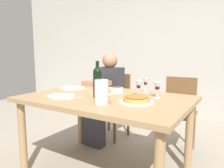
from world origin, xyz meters
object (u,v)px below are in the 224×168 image
(wine_glass_left_diner, at_px, (146,82))
(dinner_plate_right_setting, at_px, (73,88))
(chair_left, at_px, (115,101))
(baked_tart, at_px, (137,99))
(chair_right, at_px, (179,109))
(dining_table, at_px, (106,106))
(diner_left, at_px, (105,95))
(salad_bowl, at_px, (117,89))
(dinner_plate_left_setting, at_px, (62,96))
(wine_glass_centre, at_px, (157,87))
(wine_glass_right_diner, at_px, (139,85))
(wine_bottle, at_px, (98,82))
(water_pitcher, at_px, (101,93))

(wine_glass_left_diner, bearing_deg, dinner_plate_right_setting, -163.93)
(wine_glass_left_diner, bearing_deg, chair_left, 143.74)
(baked_tart, xyz_separation_m, chair_right, (0.10, 0.97, -0.29))
(dining_table, height_order, diner_left, diner_left)
(salad_bowl, height_order, dinner_plate_left_setting, salad_bowl)
(wine_glass_centre, distance_m, chair_left, 1.17)
(wine_glass_right_diner, distance_m, diner_left, 0.91)
(wine_bottle, distance_m, dinner_plate_left_setting, 0.36)
(salad_bowl, relative_size, wine_glass_left_diner, 0.91)
(baked_tart, relative_size, diner_left, 0.24)
(dinner_plate_left_setting, bearing_deg, wine_glass_left_diner, 48.75)
(wine_glass_centre, xyz_separation_m, dinner_plate_right_setting, (-1.00, -0.01, -0.10))
(wine_glass_left_diner, height_order, diner_left, diner_left)
(wine_bottle, height_order, baked_tart, wine_bottle)
(water_pitcher, relative_size, wine_glass_centre, 1.35)
(wine_glass_left_diner, height_order, chair_right, wine_glass_left_diner)
(wine_glass_centre, bearing_deg, wine_glass_left_diner, 133.28)
(dining_table, distance_m, wine_glass_centre, 0.50)
(dining_table, relative_size, chair_right, 1.72)
(wine_glass_centre, bearing_deg, salad_bowl, 173.67)
(chair_left, bearing_deg, wine_bottle, 115.69)
(wine_glass_centre, height_order, dinner_plate_right_setting, wine_glass_centre)
(wine_bottle, distance_m, diner_left, 0.88)
(chair_right, bearing_deg, dinner_plate_left_setting, 49.87)
(wine_glass_right_diner, height_order, diner_left, diner_left)
(baked_tart, bearing_deg, diner_left, 137.53)
(water_pitcher, distance_m, wine_glass_centre, 0.54)
(baked_tart, height_order, salad_bowl, baked_tart)
(water_pitcher, distance_m, salad_bowl, 0.53)
(baked_tart, height_order, dinner_plate_left_setting, baked_tart)
(dining_table, xyz_separation_m, dinner_plate_left_setting, (-0.34, -0.22, 0.10))
(wine_glass_centre, bearing_deg, wine_bottle, -150.76)
(wine_glass_right_diner, bearing_deg, wine_glass_left_diner, 99.11)
(dinner_plate_left_setting, distance_m, chair_right, 1.39)
(dining_table, relative_size, wine_glass_left_diner, 10.53)
(salad_bowl, bearing_deg, dinner_plate_right_setting, -173.71)
(dining_table, distance_m, water_pitcher, 0.33)
(baked_tart, bearing_deg, dinner_plate_left_setting, -167.59)
(chair_right, bearing_deg, wine_glass_right_diner, 70.90)
(dinner_plate_left_setting, relative_size, chair_right, 0.28)
(chair_left, relative_size, chair_right, 1.00)
(water_pitcher, height_order, dinner_plate_left_setting, water_pitcher)
(wine_bottle, relative_size, dinner_plate_left_setting, 1.36)
(wine_glass_right_diner, distance_m, dinner_plate_left_setting, 0.71)
(wine_glass_right_diner, xyz_separation_m, dinner_plate_left_setting, (-0.60, -0.37, -0.10))
(wine_glass_centre, relative_size, diner_left, 0.12)
(chair_left, bearing_deg, dinner_plate_left_setting, 98.53)
(wine_bottle, distance_m, chair_right, 1.15)
(wine_bottle, height_order, wine_glass_centre, wine_bottle)
(dining_table, relative_size, dinner_plate_right_setting, 5.65)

